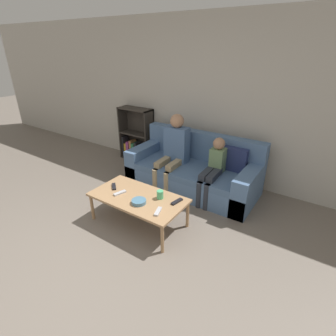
{
  "coord_description": "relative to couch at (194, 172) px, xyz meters",
  "views": [
    {
      "loc": [
        1.88,
        -1.0,
        2.13
      ],
      "look_at": [
        0.05,
        1.74,
        0.58
      ],
      "focal_mm": 28.0,
      "sensor_mm": 36.0,
      "label": 1
    }
  ],
  "objects": [
    {
      "name": "coffee_table",
      "position": [
        -0.12,
        -1.24,
        0.09
      ],
      "size": [
        1.21,
        0.64,
        0.4
      ],
      "color": "#A87F56",
      "rests_on": "ground_plane"
    },
    {
      "name": "person_adult",
      "position": [
        -0.32,
        -0.08,
        0.39
      ],
      "size": [
        0.39,
        0.63,
        1.18
      ],
      "rotation": [
        0.0,
        0.0,
        0.03
      ],
      "color": "#9E8966",
      "rests_on": "ground_plane"
    },
    {
      "name": "ground_plane",
      "position": [
        -0.11,
        -2.39,
        -0.28
      ],
      "size": [
        22.0,
        22.0,
        0.0
      ],
      "primitive_type": "plane",
      "color": "#70665B"
    },
    {
      "name": "person_child",
      "position": [
        0.4,
        -0.14,
        0.24
      ],
      "size": [
        0.23,
        0.63,
        0.93
      ],
      "rotation": [
        0.0,
        0.0,
        0.04
      ],
      "color": "#282D38",
      "rests_on": "ground_plane"
    },
    {
      "name": "tv_remote_2",
      "position": [
        -0.36,
        -1.32,
        0.13
      ],
      "size": [
        0.09,
        0.18,
        0.02
      ],
      "rotation": [
        0.0,
        0.0,
        -0.28
      ],
      "color": "#B7B7BC",
      "rests_on": "coffee_table"
    },
    {
      "name": "cup_near",
      "position": [
        0.13,
        -1.12,
        0.17
      ],
      "size": [
        0.08,
        0.08,
        0.11
      ],
      "color": "#4CB77A",
      "rests_on": "coffee_table"
    },
    {
      "name": "snack_bowl",
      "position": [
        -0.02,
        -1.35,
        0.14
      ],
      "size": [
        0.18,
        0.18,
        0.05
      ],
      "color": "teal",
      "rests_on": "coffee_table"
    },
    {
      "name": "tv_remote_0",
      "position": [
        0.29,
        -1.38,
        0.13
      ],
      "size": [
        0.1,
        0.18,
        0.02
      ],
      "rotation": [
        0.0,
        0.0,
        0.31
      ],
      "color": "#B7B7BC",
      "rests_on": "coffee_table"
    },
    {
      "name": "tv_remote_3",
      "position": [
        0.35,
        -1.08,
        0.13
      ],
      "size": [
        0.08,
        0.18,
        0.02
      ],
      "rotation": [
        0.0,
        0.0,
        -0.19
      ],
      "color": "black",
      "rests_on": "coffee_table"
    },
    {
      "name": "bookshelf",
      "position": [
        -1.56,
        0.43,
        0.14
      ],
      "size": [
        0.69,
        0.28,
        1.04
      ],
      "color": "#332D28",
      "rests_on": "ground_plane"
    },
    {
      "name": "couch",
      "position": [
        0.0,
        0.0,
        0.0
      ],
      "size": [
        2.06,
        0.9,
        0.85
      ],
      "color": "#4C6B93",
      "rests_on": "ground_plane"
    },
    {
      "name": "tv_remote_1",
      "position": [
        -0.55,
        -1.23,
        0.13
      ],
      "size": [
        0.16,
        0.15,
        0.02
      ],
      "rotation": [
        0.0,
        0.0,
        0.83
      ],
      "color": "black",
      "rests_on": "coffee_table"
    },
    {
      "name": "wall_back",
      "position": [
        -0.11,
        0.58,
        1.02
      ],
      "size": [
        12.0,
        0.06,
        2.6
      ],
      "color": "#B7B2A8",
      "rests_on": "ground_plane"
    }
  ]
}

